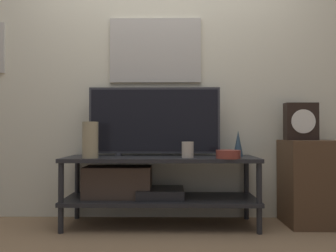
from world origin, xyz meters
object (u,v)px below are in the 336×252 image
mantel_clock (301,122)px  vase_slim_bronze (238,143)px  television (154,121)px  vase_wide_bowl (228,154)px  vase_tall_ceramic (90,140)px  candle_jar (188,150)px

mantel_clock → vase_slim_bronze: bearing=-178.5°
television → vase_wide_bowl: size_ratio=5.96×
vase_tall_ceramic → candle_jar: (0.73, 0.05, -0.07)m
vase_tall_ceramic → mantel_clock: bearing=8.1°
vase_tall_ceramic → vase_wide_bowl: vase_tall_ceramic is taller
vase_tall_ceramic → vase_slim_bronze: bearing=11.0°
television → vase_slim_bronze: 0.70m
mantel_clock → vase_wide_bowl: bearing=-158.9°
television → candle_jar: 0.40m
vase_wide_bowl → vase_slim_bronze: 0.27m
vase_wide_bowl → television: bearing=155.2°
mantel_clock → candle_jar: bearing=-169.0°
television → vase_slim_bronze: (0.68, -0.03, -0.19)m
vase_slim_bronze → candle_jar: vase_slim_bronze is taller
vase_slim_bronze → mantel_clock: 0.54m
candle_jar → mantel_clock: 0.97m
vase_slim_bronze → vase_wide_bowl: bearing=-117.6°
vase_slim_bronze → mantel_clock: size_ratio=0.68×
vase_wide_bowl → candle_jar: (-0.30, 0.06, 0.03)m
candle_jar → television: bearing=143.4°
vase_tall_ceramic → vase_wide_bowl: (1.02, -0.01, -0.10)m
television → candle_jar: (0.26, -0.20, -0.23)m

